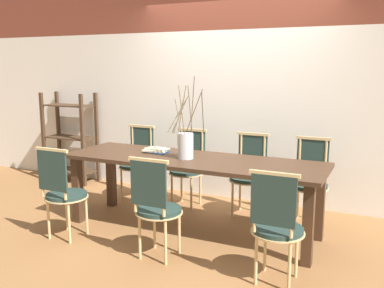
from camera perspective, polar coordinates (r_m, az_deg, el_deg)
ground_plane at (r=4.60m, az=0.00°, el=-11.39°), size 16.00×16.00×0.00m
wall_rear at (r=5.45m, az=5.78°, el=9.21°), size 12.00×0.06×3.20m
dining_table at (r=4.40m, az=0.00°, el=-3.22°), size 2.70×0.83×0.77m
chair_near_leftend at (r=4.42m, az=-16.86°, el=-5.91°), size 0.43×0.43×0.94m
chair_near_left at (r=3.81m, az=-4.76°, el=-8.09°), size 0.43×0.43×0.94m
chair_near_center at (r=3.43m, az=11.19°, el=-10.39°), size 0.43×0.43×0.94m
chair_far_leftend at (r=5.61m, az=-7.31°, el=-2.11°), size 0.43×0.43×0.94m
chair_far_left at (r=5.26m, az=-0.54°, el=-2.86°), size 0.43×0.43×0.94m
chair_far_center at (r=4.98m, az=7.61°, el=-3.72°), size 0.43×0.43×0.94m
chair_far_right at (r=4.82m, az=15.41°, el=-4.47°), size 0.43×0.43×0.94m
vase_centerpiece at (r=4.34m, az=-0.88°, el=-0.06°), size 0.41×0.34×0.83m
book_stack at (r=4.69m, az=-4.80°, el=-0.84°), size 0.28×0.21×0.05m
shelving_rack at (r=6.60m, az=-15.93°, el=0.82°), size 0.78×0.37×1.32m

